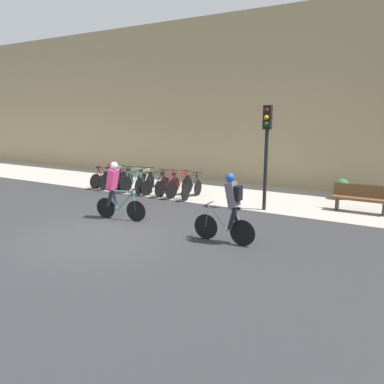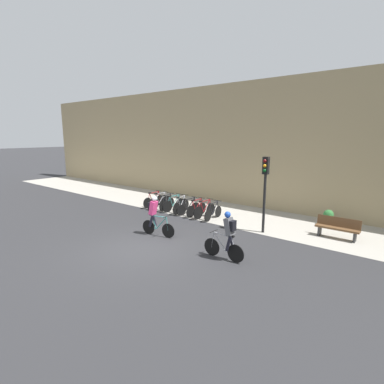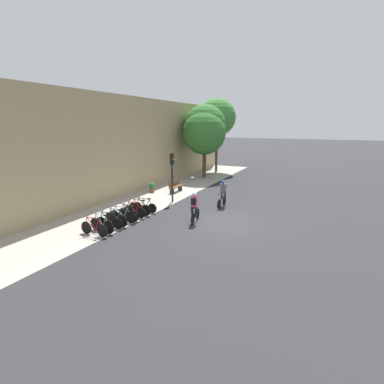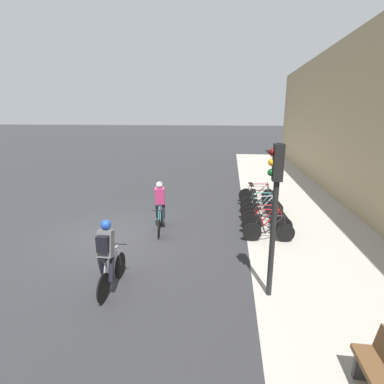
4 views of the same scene
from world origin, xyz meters
name	(u,v)px [view 3 (image 3 of 4)]	position (x,y,z in m)	size (l,w,h in m)	color
ground	(224,222)	(0.00, 0.00, 0.00)	(200.00, 200.00, 0.00)	#2B2B2D
kerb_strip	(126,208)	(0.00, 6.75, 0.00)	(44.00, 4.50, 0.01)	#A39E93
building_facade	(92,150)	(0.00, 9.30, 3.73)	(44.00, 0.60, 7.47)	tan
cyclist_pink	(194,207)	(-0.77, 1.49, 0.95)	(1.68, 0.53, 1.76)	black
cyclist_grey	(223,193)	(3.16, 1.22, 0.95)	(1.66, 0.46, 1.76)	black
parked_bike_0	(94,228)	(-4.63, 5.16, 0.39)	(0.46, 1.69, 0.96)	black
parked_bike_1	(102,224)	(-4.08, 5.16, 0.41)	(0.46, 1.67, 0.98)	black
parked_bike_2	(109,222)	(-3.52, 5.16, 0.38)	(0.47, 1.55, 0.94)	black
parked_bike_3	(116,218)	(-2.97, 5.16, 0.40)	(0.46, 1.64, 0.97)	black
parked_bike_4	(122,216)	(-2.42, 5.16, 0.40)	(0.47, 1.69, 0.97)	black
parked_bike_5	(129,213)	(-1.87, 5.16, 0.38)	(0.48, 1.61, 0.94)	black
parked_bike_6	(134,211)	(-1.31, 5.16, 0.39)	(0.46, 1.62, 0.96)	black
parked_bike_7	(140,208)	(-0.76, 5.16, 0.41)	(0.46, 1.69, 0.98)	black
parked_bike_8	(145,206)	(-0.20, 5.16, 0.38)	(0.46, 1.66, 0.94)	black
traffic_light_pole	(172,169)	(2.78, 4.82, 2.38)	(0.26, 0.30, 3.42)	black
bench	(175,186)	(5.59, 6.09, 0.47)	(1.74, 0.44, 0.89)	brown
street_tree_0	(204,133)	(12.61, 6.57, 4.50)	(4.30, 4.30, 6.65)	#4C3823
street_tree_1	(205,126)	(13.35, 6.79, 5.19)	(4.24, 4.24, 7.33)	#4C3823
street_tree_2	(217,117)	(17.18, 6.95, 6.09)	(4.18, 4.18, 8.20)	#4C3823
potted_plant	(152,187)	(4.77, 7.81, 0.44)	(0.48, 0.48, 0.78)	brown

